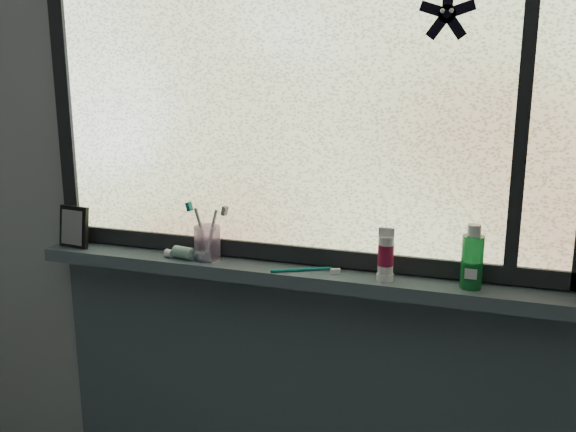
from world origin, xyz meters
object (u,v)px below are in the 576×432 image
(vanity_mirror, at_px, (74,227))
(cream_tube, at_px, (386,253))
(toothbrush_cup, at_px, (207,243))
(mouthwash_bottle, at_px, (472,257))

(vanity_mirror, distance_m, cream_tube, 1.01)
(cream_tube, bearing_deg, vanity_mirror, 179.75)
(toothbrush_cup, bearing_deg, cream_tube, -1.98)
(vanity_mirror, bearing_deg, toothbrush_cup, 8.10)
(vanity_mirror, distance_m, mouthwash_bottle, 1.23)
(toothbrush_cup, distance_m, cream_tube, 0.54)
(vanity_mirror, bearing_deg, cream_tube, 6.07)
(vanity_mirror, relative_size, mouthwash_bottle, 0.94)
(mouthwash_bottle, bearing_deg, cream_tube, -176.91)
(toothbrush_cup, height_order, cream_tube, cream_tube)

